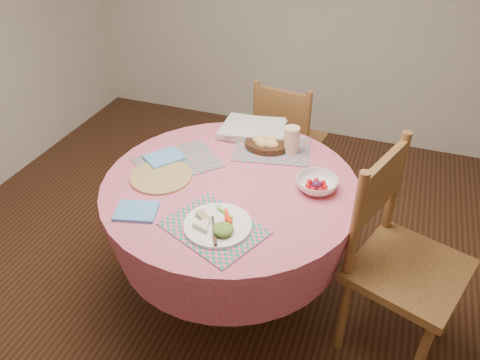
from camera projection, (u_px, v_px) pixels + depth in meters
The scene contains 15 objects.
ground at pixel (232, 290), 2.68m from camera, with size 4.00×4.00×0.00m, color #331C0F.
dining_table at pixel (231, 214), 2.36m from camera, with size 1.24×1.24×0.75m.
chair_right at pixel (399, 257), 2.12m from camera, with size 0.60×0.61×1.05m.
chair_back at pixel (287, 139), 3.13m from camera, with size 0.47×0.45×0.91m.
placemat_front at pixel (214, 228), 1.97m from camera, with size 0.40×0.30×0.01m, color #157968.
placemat_left at pixel (177, 162), 2.39m from camera, with size 0.40×0.30×0.01m, color #157968.
placemat_back at pixel (272, 149), 2.50m from camera, with size 0.40×0.30×0.01m, color #157968.
wicker_trivet at pixel (161, 176), 2.28m from camera, with size 0.30×0.30×0.01m, color #9E7944.
napkin_near at pixel (136, 211), 2.06m from camera, with size 0.18×0.14×0.01m, color #5290D5.
napkin_far at pixel (164, 158), 2.40m from camera, with size 0.18×0.14×0.01m, color #5290D5.
dinner_plate at pixel (219, 225), 1.96m from camera, with size 0.29×0.29×0.05m.
bread_bowl at pixel (266, 144), 2.48m from camera, with size 0.23×0.23×0.08m.
latte_mug at pixel (292, 140), 2.43m from camera, with size 0.12×0.08×0.14m.
fruit_bowl at pixel (317, 184), 2.18m from camera, with size 0.20×0.20×0.06m.
newspaper_stack at pixel (253, 129), 2.62m from camera, with size 0.38×0.31×0.04m.
Camera 1 is at (0.66, -1.70, 2.05)m, focal length 35.00 mm.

